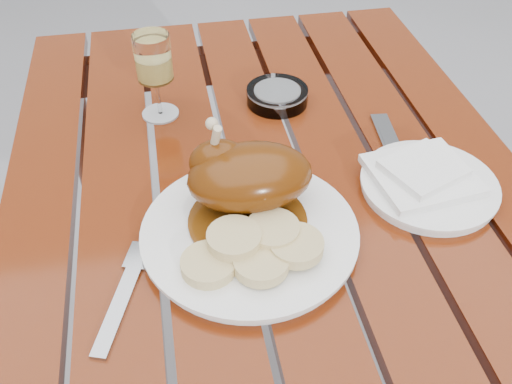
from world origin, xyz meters
The scene contains 10 objects.
table centered at (0.00, 0.00, 0.38)m, with size 0.80×1.20×0.75m, color maroon.
dinner_plate centered at (-0.05, -0.07, 0.76)m, with size 0.30×0.30×0.02m, color white.
roast_duck centered at (-0.05, -0.02, 0.82)m, with size 0.18×0.18×0.13m.
bread_dumplings centered at (-0.05, -0.12, 0.79)m, with size 0.18×0.12×0.03m.
wine_glass centered at (-0.15, 0.25, 0.83)m, with size 0.06×0.06×0.15m, color #F9E071.
side_plate centered at (0.23, -0.02, 0.76)m, with size 0.20×0.20×0.02m, color white.
napkin centered at (0.22, -0.01, 0.77)m, with size 0.14×0.13×0.01m, color white.
ashtray centered at (0.06, 0.26, 0.76)m, with size 0.11×0.11×0.03m, color #B2B7BC.
fork centered at (-0.23, -0.15, 0.75)m, with size 0.02×0.16×0.01m, color gray.
knife centered at (0.21, 0.03, 0.75)m, with size 0.02×0.22×0.01m, color gray.
Camera 1 is at (-0.14, -0.60, 1.32)m, focal length 40.00 mm.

